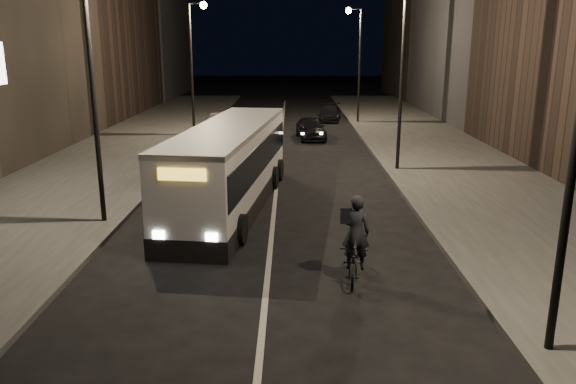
{
  "coord_description": "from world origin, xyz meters",
  "views": [
    {
      "loc": [
        0.6,
        -13.74,
        5.89
      ],
      "look_at": [
        0.52,
        2.66,
        1.5
      ],
      "focal_mm": 35.0,
      "sensor_mm": 36.0,
      "label": 1
    }
  ],
  "objects_px": {
    "streetlight_left_far": "(195,51)",
    "car_near": "(311,128)",
    "cyclist_on_bicycle": "(354,252)",
    "streetlight_right_mid": "(397,54)",
    "streetlight_right_far": "(356,50)",
    "streetlight_right_near": "(569,74)",
    "streetlight_left_near": "(99,60)",
    "city_bus": "(230,163)",
    "car_mid": "(226,124)",
    "car_far": "(329,113)"
  },
  "relations": [
    {
      "from": "cyclist_on_bicycle",
      "to": "streetlight_right_far",
      "type": "bearing_deg",
      "value": 90.33
    },
    {
      "from": "streetlight_left_near",
      "to": "car_mid",
      "type": "distance_m",
      "value": 18.99
    },
    {
      "from": "streetlight_right_far",
      "to": "cyclist_on_bicycle",
      "type": "xyz_separation_m",
      "value": [
        -3.13,
        -28.47,
        -4.59
      ]
    },
    {
      "from": "car_near",
      "to": "car_mid",
      "type": "xyz_separation_m",
      "value": [
        -5.46,
        1.08,
        0.11
      ]
    },
    {
      "from": "streetlight_right_far",
      "to": "car_far",
      "type": "bearing_deg",
      "value": 134.31
    },
    {
      "from": "streetlight_right_far",
      "to": "car_near",
      "type": "xyz_separation_m",
      "value": [
        -3.48,
        -6.73,
        -4.68
      ]
    },
    {
      "from": "streetlight_right_far",
      "to": "car_near",
      "type": "bearing_deg",
      "value": -117.31
    },
    {
      "from": "streetlight_left_far",
      "to": "cyclist_on_bicycle",
      "type": "xyz_separation_m",
      "value": [
        7.54,
        -22.47,
        -4.59
      ]
    },
    {
      "from": "streetlight_right_near",
      "to": "streetlight_right_mid",
      "type": "xyz_separation_m",
      "value": [
        0.0,
        16.0,
        0.0
      ]
    },
    {
      "from": "car_near",
      "to": "cyclist_on_bicycle",
      "type": "bearing_deg",
      "value": -94.98
    },
    {
      "from": "streetlight_right_far",
      "to": "streetlight_left_near",
      "type": "bearing_deg",
      "value": -113.96
    },
    {
      "from": "streetlight_right_mid",
      "to": "car_far",
      "type": "xyz_separation_m",
      "value": [
        -1.73,
        17.77,
        -4.76
      ]
    },
    {
      "from": "streetlight_right_mid",
      "to": "streetlight_right_far",
      "type": "relative_size",
      "value": 1.0
    },
    {
      "from": "streetlight_right_far",
      "to": "car_mid",
      "type": "height_order",
      "value": "streetlight_right_far"
    },
    {
      "from": "streetlight_left_near",
      "to": "streetlight_right_far",
      "type": "bearing_deg",
      "value": 66.04
    },
    {
      "from": "streetlight_left_far",
      "to": "car_mid",
      "type": "bearing_deg",
      "value": 11.38
    },
    {
      "from": "car_near",
      "to": "car_mid",
      "type": "bearing_deg",
      "value": 162.89
    },
    {
      "from": "streetlight_left_far",
      "to": "car_near",
      "type": "height_order",
      "value": "streetlight_left_far"
    },
    {
      "from": "streetlight_right_near",
      "to": "cyclist_on_bicycle",
      "type": "relative_size",
      "value": 3.53
    },
    {
      "from": "cyclist_on_bicycle",
      "to": "streetlight_left_far",
      "type": "bearing_deg",
      "value": 115.14
    },
    {
      "from": "car_near",
      "to": "streetlight_right_far",
      "type": "bearing_deg",
      "value": 56.79
    },
    {
      "from": "cyclist_on_bicycle",
      "to": "car_far",
      "type": "bearing_deg",
      "value": 93.96
    },
    {
      "from": "streetlight_right_near",
      "to": "car_near",
      "type": "relative_size",
      "value": 2.03
    },
    {
      "from": "streetlight_left_near",
      "to": "car_mid",
      "type": "relative_size",
      "value": 1.7
    },
    {
      "from": "streetlight_right_near",
      "to": "streetlight_left_far",
      "type": "bearing_deg",
      "value": 112.3
    },
    {
      "from": "streetlight_left_far",
      "to": "car_far",
      "type": "distance_m",
      "value": 12.76
    },
    {
      "from": "streetlight_right_near",
      "to": "streetlight_left_far",
      "type": "height_order",
      "value": "same"
    },
    {
      "from": "city_bus",
      "to": "car_near",
      "type": "relative_size",
      "value": 2.84
    },
    {
      "from": "car_near",
      "to": "car_far",
      "type": "height_order",
      "value": "car_near"
    },
    {
      "from": "streetlight_right_mid",
      "to": "streetlight_left_near",
      "type": "relative_size",
      "value": 1.0
    },
    {
      "from": "streetlight_right_near",
      "to": "streetlight_left_near",
      "type": "distance_m",
      "value": 13.33
    },
    {
      "from": "streetlight_right_near",
      "to": "car_near",
      "type": "distance_m",
      "value": 25.93
    },
    {
      "from": "streetlight_right_mid",
      "to": "cyclist_on_bicycle",
      "type": "distance_m",
      "value": 13.65
    },
    {
      "from": "streetlight_right_far",
      "to": "car_far",
      "type": "relative_size",
      "value": 1.95
    },
    {
      "from": "city_bus",
      "to": "car_mid",
      "type": "xyz_separation_m",
      "value": [
        -2.0,
        16.13,
        -0.85
      ]
    },
    {
      "from": "car_near",
      "to": "car_far",
      "type": "xyz_separation_m",
      "value": [
        1.74,
        8.51,
        -0.08
      ]
    },
    {
      "from": "streetlight_left_far",
      "to": "car_far",
      "type": "xyz_separation_m",
      "value": [
        8.93,
        7.77,
        -4.76
      ]
    },
    {
      "from": "streetlight_right_mid",
      "to": "car_far",
      "type": "height_order",
      "value": "streetlight_right_mid"
    },
    {
      "from": "streetlight_left_near",
      "to": "city_bus",
      "type": "relative_size",
      "value": 0.71
    },
    {
      "from": "streetlight_right_far",
      "to": "car_near",
      "type": "height_order",
      "value": "streetlight_right_far"
    },
    {
      "from": "streetlight_right_near",
      "to": "city_bus",
      "type": "distance_m",
      "value": 12.9
    },
    {
      "from": "streetlight_left_far",
      "to": "cyclist_on_bicycle",
      "type": "bearing_deg",
      "value": -71.46
    },
    {
      "from": "streetlight_left_far",
      "to": "city_bus",
      "type": "relative_size",
      "value": 0.71
    },
    {
      "from": "streetlight_left_far",
      "to": "city_bus",
      "type": "bearing_deg",
      "value": -76.7
    },
    {
      "from": "car_mid",
      "to": "streetlight_left_far",
      "type": "bearing_deg",
      "value": 13.92
    },
    {
      "from": "streetlight_right_mid",
      "to": "streetlight_left_far",
      "type": "xyz_separation_m",
      "value": [
        -10.66,
        10.0,
        0.0
      ]
    },
    {
      "from": "car_near",
      "to": "streetlight_right_mid",
      "type": "bearing_deg",
      "value": -75.34
    },
    {
      "from": "cyclist_on_bicycle",
      "to": "streetlight_left_near",
      "type": "bearing_deg",
      "value": 155.93
    },
    {
      "from": "streetlight_right_near",
      "to": "streetlight_right_mid",
      "type": "distance_m",
      "value": 16.0
    },
    {
      "from": "streetlight_left_far",
      "to": "car_mid",
      "type": "xyz_separation_m",
      "value": [
        1.73,
        0.35,
        -4.57
      ]
    }
  ]
}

